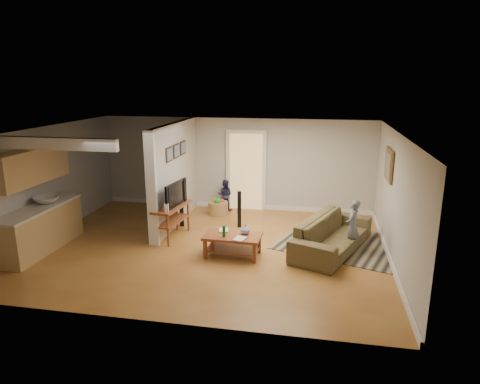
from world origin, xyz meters
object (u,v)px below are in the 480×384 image
speaker_left (181,206)px  toddler (225,210)px  speaker_right (239,209)px  toy_basket (218,207)px  coffee_table (234,239)px  child (351,250)px  sofa (331,250)px  tv_console (172,209)px

speaker_left → toddler: size_ratio=1.19×
speaker_right → toy_basket: (-0.74, 0.88, -0.26)m
coffee_table → child: size_ratio=1.05×
speaker_right → child: size_ratio=0.81×
sofa → speaker_right: (-2.20, 1.09, 0.45)m
sofa → child: bearing=-59.7°
tv_console → speaker_right: bearing=44.2°
tv_console → toddler: (0.69, 2.31, -0.69)m
coffee_table → toddler: size_ratio=1.36×
speaker_left → child: 4.12m
speaker_right → toy_basket: 1.18m
coffee_table → tv_console: tv_console is taller
speaker_left → toy_basket: speaker_left is taller
speaker_left → toddler: 1.75m
tv_console → sofa: bearing=5.9°
toy_basket → toddler: 0.47m
toy_basket → child: bearing=-29.7°
speaker_right → child: (2.60, -1.03, -0.45)m
speaker_left → coffee_table: bearing=-60.0°
speaker_left → tv_console: bearing=-101.7°
child → toddler: bearing=-107.7°
sofa → toddler: (-2.85, 2.39, 0.00)m
child → toddler: 4.00m
speaker_left → speaker_right: speaker_left is taller
sofa → tv_console: tv_console is taller
toy_basket → toddler: size_ratio=0.61×
tv_console → toy_basket: 2.04m
sofa → toy_basket: size_ratio=4.62×
coffee_table → speaker_left: (-1.62, 1.55, 0.16)m
sofa → speaker_left: (-3.60, 0.89, 0.51)m
sofa → tv_console: size_ratio=1.94×
tv_console → speaker_left: (-0.06, 0.81, -0.18)m
child → speaker_left: bearing=-83.8°
coffee_table → speaker_right: 1.77m
coffee_table → tv_console: bearing=154.5°
tv_console → toddler: size_ratio=1.46×
sofa → toddler: size_ratio=2.84×
coffee_table → toy_basket: size_ratio=2.21×
tv_console → toy_basket: (0.60, 1.89, -0.50)m
sofa → speaker_left: speaker_left is taller
tv_console → child: bearing=6.9°
speaker_left → toy_basket: size_ratio=1.93×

